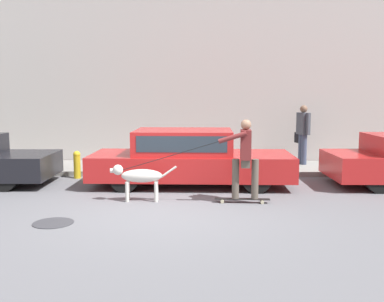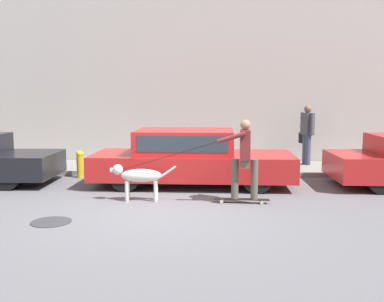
{
  "view_description": "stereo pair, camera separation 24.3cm",
  "coord_description": "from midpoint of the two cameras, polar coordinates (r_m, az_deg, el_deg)",
  "views": [
    {
      "loc": [
        0.58,
        -7.79,
        2.09
      ],
      "look_at": [
        0.45,
        1.3,
        0.95
      ],
      "focal_mm": 42.0,
      "sensor_mm": 36.0,
      "label": 1
    },
    {
      "loc": [
        0.82,
        -7.78,
        2.09
      ],
      "look_at": [
        0.45,
        1.3,
        0.95
      ],
      "focal_mm": 42.0,
      "sensor_mm": 36.0,
      "label": 2
    }
  ],
  "objects": [
    {
      "name": "sidewalk_curb",
      "position": [
        12.55,
        -2.41,
        -2.15
      ],
      "size": [
        30.0,
        2.03,
        0.13
      ],
      "color": "gray",
      "rests_on": "ground_plane"
    },
    {
      "name": "ground_plane",
      "position": [
        8.09,
        -4.24,
        -7.84
      ],
      "size": [
        36.0,
        36.0,
        0.0
      ],
      "primitive_type": "plane",
      "color": "slate"
    },
    {
      "name": "pedestrian_with_bag",
      "position": [
        13.07,
        13.36,
        2.37
      ],
      "size": [
        0.32,
        0.74,
        1.67
      ],
      "rotation": [
        0.0,
        0.0,
        0.25
      ],
      "color": "#3D4760",
      "rests_on": "sidewalk_curb"
    },
    {
      "name": "parked_car_1",
      "position": [
        10.38,
        -1.03,
        -0.99
      ],
      "size": [
        4.62,
        1.9,
        1.29
      ],
      "rotation": [
        0.0,
        0.0,
        -0.02
      ],
      "color": "black",
      "rests_on": "ground_plane"
    },
    {
      "name": "skateboarder",
      "position": [
        8.67,
        5.92,
        -0.62
      ],
      "size": [
        2.98,
        0.57,
        1.62
      ],
      "rotation": [
        0.0,
        0.0,
        3.08
      ],
      "color": "beige",
      "rests_on": "ground_plane"
    },
    {
      "name": "dog",
      "position": [
        8.92,
        -7.55,
        -3.24
      ],
      "size": [
        1.31,
        0.27,
        0.73
      ],
      "rotation": [
        0.0,
        0.0,
        3.15
      ],
      "color": "beige",
      "rests_on": "ground_plane"
    },
    {
      "name": "fire_hydrant",
      "position": [
        11.68,
        -14.97,
        -1.6
      ],
      "size": [
        0.18,
        0.18,
        0.69
      ],
      "color": "gold",
      "rests_on": "ground_plane"
    },
    {
      "name": "manhole_cover",
      "position": [
        7.81,
        -18.08,
        -8.69
      ],
      "size": [
        0.66,
        0.66,
        0.01
      ],
      "color": "#38383D",
      "rests_on": "ground_plane"
    },
    {
      "name": "back_wall",
      "position": [
        13.58,
        -2.19,
        9.33
      ],
      "size": [
        32.0,
        0.3,
        5.22
      ],
      "color": "#B2ADA8",
      "rests_on": "ground_plane"
    }
  ]
}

